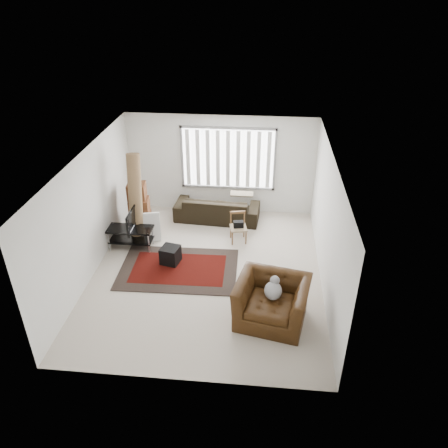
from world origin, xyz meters
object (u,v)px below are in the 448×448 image
object	(u,v)px
tv_stand	(131,234)
armchair	(272,299)
moving_boxes	(139,209)
sofa	(217,205)
side_chair	(238,226)

from	to	relation	value
tv_stand	armchair	distance (m)	4.04
moving_boxes	armchair	world-z (taller)	moving_boxes
sofa	armchair	distance (m)	4.11
moving_boxes	side_chair	distance (m)	2.56
sofa	armchair	world-z (taller)	armchair
moving_boxes	sofa	distance (m)	2.06
tv_stand	moving_boxes	size ratio (longest dim) A/B	0.82
tv_stand	armchair	size ratio (longest dim) A/B	0.70
side_chair	armchair	xyz separation A→B (m)	(0.83, -2.79, 0.08)
tv_stand	sofa	world-z (taller)	sofa
tv_stand	side_chair	size ratio (longest dim) A/B	1.44
tv_stand	side_chair	bearing A→B (deg)	12.49
sofa	side_chair	bearing A→B (deg)	125.33
tv_stand	moving_boxes	world-z (taller)	moving_boxes
side_chair	armchair	world-z (taller)	armchair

